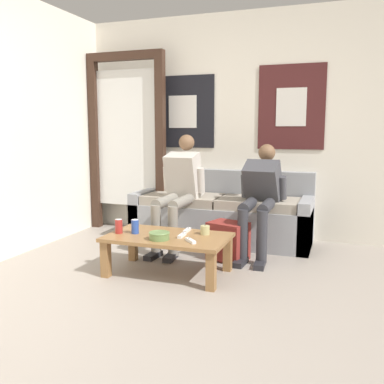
{
  "coord_description": "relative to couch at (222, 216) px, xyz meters",
  "views": [
    {
      "loc": [
        1.14,
        -2.21,
        1.25
      ],
      "look_at": [
        -0.18,
        1.52,
        0.66
      ],
      "focal_mm": 40.0,
      "sensor_mm": 36.0,
      "label": 1
    }
  ],
  "objects": [
    {
      "name": "backpack",
      "position": [
        0.24,
        -0.67,
        -0.11
      ],
      "size": [
        0.41,
        0.37,
        0.36
      ],
      "color": "maroon",
      "rests_on": "ground_plane"
    },
    {
      "name": "door_frame",
      "position": [
        -1.25,
        0.14,
        0.92
      ],
      "size": [
        1.0,
        0.1,
        2.15
      ],
      "color": "#382319",
      "rests_on": "ground_plane"
    },
    {
      "name": "person_seated_teen",
      "position": [
        0.49,
        -0.34,
        0.32
      ],
      "size": [
        0.47,
        0.97,
        1.09
      ],
      "color": "#2D2D33",
      "rests_on": "ground_plane"
    },
    {
      "name": "ceramic_bowl",
      "position": [
        -0.15,
        -1.38,
        0.09
      ],
      "size": [
        0.18,
        0.18,
        0.06
      ],
      "color": "#607F47",
      "rests_on": "coffee_table"
    },
    {
      "name": "drink_can_blue",
      "position": [
        -0.43,
        -1.27,
        0.12
      ],
      "size": [
        0.07,
        0.07,
        0.12
      ],
      "color": "#28479E",
      "rests_on": "coffee_table"
    },
    {
      "name": "person_seated_adult",
      "position": [
        -0.36,
        -0.4,
        0.36
      ],
      "size": [
        0.47,
        0.91,
        1.19
      ],
      "color": "gray",
      "rests_on": "ground_plane"
    },
    {
      "name": "game_controller_near_right",
      "position": [
        0.12,
        -1.38,
        0.07
      ],
      "size": [
        0.12,
        0.13,
        0.03
      ],
      "color": "white",
      "rests_on": "coffee_table"
    },
    {
      "name": "couch",
      "position": [
        0.0,
        0.0,
        0.0
      ],
      "size": [
        1.96,
        0.71,
        0.77
      ],
      "color": "gray",
      "rests_on": "ground_plane"
    },
    {
      "name": "wall_back",
      "position": [
        0.11,
        0.36,
        1.0
      ],
      "size": [
        10.0,
        0.07,
        2.55
      ],
      "color": "silver",
      "rests_on": "ground_plane"
    },
    {
      "name": "drink_can_red",
      "position": [
        -0.57,
        -1.3,
        0.12
      ],
      "size": [
        0.07,
        0.07,
        0.12
      ],
      "color": "maroon",
      "rests_on": "coffee_table"
    },
    {
      "name": "ground_plane",
      "position": [
        0.11,
        -2.33,
        -0.28
      ],
      "size": [
        18.0,
        18.0,
        0.0
      ],
      "primitive_type": "plane",
      "color": "gray"
    },
    {
      "name": "game_controller_near_left",
      "position": [
        -0.01,
        -1.24,
        0.07
      ],
      "size": [
        0.04,
        0.15,
        0.03
      ],
      "color": "white",
      "rests_on": "coffee_table"
    },
    {
      "name": "pillar_candle",
      "position": [
        0.15,
        -1.1,
        0.1
      ],
      "size": [
        0.08,
        0.08,
        0.09
      ],
      "color": "tan",
      "rests_on": "coffee_table"
    },
    {
      "name": "coffee_table",
      "position": [
        -0.13,
        -1.24,
        0.0
      ],
      "size": [
        1.04,
        0.61,
        0.34
      ],
      "color": "olive",
      "rests_on": "ground_plane"
    },
    {
      "name": "game_controller_far_center",
      "position": [
        -0.03,
        -1.05,
        0.07
      ],
      "size": [
        0.04,
        0.15,
        0.03
      ],
      "color": "white",
      "rests_on": "coffee_table"
    }
  ]
}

